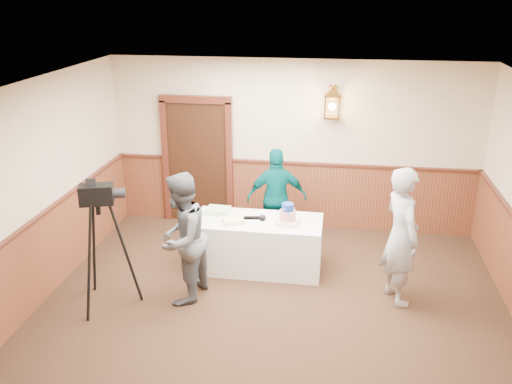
{
  "coord_description": "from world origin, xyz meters",
  "views": [
    {
      "loc": [
        0.68,
        -5.02,
        3.83
      ],
      "look_at": [
        -0.34,
        1.7,
        1.25
      ],
      "focal_mm": 38.0,
      "sensor_mm": 36.0,
      "label": 1
    }
  ],
  "objects_px": {
    "tv_camera_rig": "(103,252)",
    "assistant_p": "(277,198)",
    "tiered_cake": "(288,216)",
    "interviewer": "(181,239)",
    "baker": "(401,236)",
    "sheet_cake_yellow": "(234,220)",
    "sheet_cake_green": "(218,211)",
    "display_table": "(258,244)"
  },
  "relations": [
    {
      "from": "tv_camera_rig",
      "to": "assistant_p",
      "type": "bearing_deg",
      "value": 28.54
    },
    {
      "from": "tiered_cake",
      "to": "interviewer",
      "type": "bearing_deg",
      "value": -144.04
    },
    {
      "from": "interviewer",
      "to": "baker",
      "type": "bearing_deg",
      "value": 108.18
    },
    {
      "from": "interviewer",
      "to": "tiered_cake",
      "type": "bearing_deg",
      "value": 136.07
    },
    {
      "from": "tiered_cake",
      "to": "tv_camera_rig",
      "type": "distance_m",
      "value": 2.5
    },
    {
      "from": "sheet_cake_yellow",
      "to": "sheet_cake_green",
      "type": "height_order",
      "value": "sheet_cake_green"
    },
    {
      "from": "sheet_cake_yellow",
      "to": "interviewer",
      "type": "bearing_deg",
      "value": -121.36
    },
    {
      "from": "display_table",
      "to": "tiered_cake",
      "type": "distance_m",
      "value": 0.65
    },
    {
      "from": "baker",
      "to": "tv_camera_rig",
      "type": "xyz_separation_m",
      "value": [
        -3.67,
        -0.66,
        -0.18
      ]
    },
    {
      "from": "sheet_cake_green",
      "to": "baker",
      "type": "bearing_deg",
      "value": -16.44
    },
    {
      "from": "display_table",
      "to": "sheet_cake_yellow",
      "type": "height_order",
      "value": "sheet_cake_yellow"
    },
    {
      "from": "display_table",
      "to": "tv_camera_rig",
      "type": "xyz_separation_m",
      "value": [
        -1.77,
        -1.24,
        0.36
      ]
    },
    {
      "from": "tiered_cake",
      "to": "baker",
      "type": "relative_size",
      "value": 0.2
    },
    {
      "from": "sheet_cake_green",
      "to": "interviewer",
      "type": "distance_m",
      "value": 1.15
    },
    {
      "from": "sheet_cake_yellow",
      "to": "tv_camera_rig",
      "type": "relative_size",
      "value": 0.18
    },
    {
      "from": "display_table",
      "to": "baker",
      "type": "relative_size",
      "value": 0.99
    },
    {
      "from": "tiered_cake",
      "to": "sheet_cake_yellow",
      "type": "relative_size",
      "value": 1.22
    },
    {
      "from": "tiered_cake",
      "to": "baker",
      "type": "bearing_deg",
      "value": -19.55
    },
    {
      "from": "interviewer",
      "to": "sheet_cake_yellow",
      "type": "bearing_deg",
      "value": 158.75
    },
    {
      "from": "display_table",
      "to": "tiered_cake",
      "type": "bearing_deg",
      "value": -7.13
    },
    {
      "from": "interviewer",
      "to": "tv_camera_rig",
      "type": "xyz_separation_m",
      "value": [
        -0.94,
        -0.27,
        -0.13
      ]
    },
    {
      "from": "sheet_cake_green",
      "to": "sheet_cake_yellow",
      "type": "bearing_deg",
      "value": -45.89
    },
    {
      "from": "tiered_cake",
      "to": "assistant_p",
      "type": "xyz_separation_m",
      "value": [
        -0.25,
        0.85,
        -0.08
      ]
    },
    {
      "from": "interviewer",
      "to": "assistant_p",
      "type": "relative_size",
      "value": 1.09
    },
    {
      "from": "assistant_p",
      "to": "baker",
      "type": "bearing_deg",
      "value": 129.69
    },
    {
      "from": "tiered_cake",
      "to": "sheet_cake_yellow",
      "type": "height_order",
      "value": "tiered_cake"
    },
    {
      "from": "tiered_cake",
      "to": "tv_camera_rig",
      "type": "xyz_separation_m",
      "value": [
        -2.2,
        -1.18,
        -0.14
      ]
    },
    {
      "from": "assistant_p",
      "to": "interviewer",
      "type": "bearing_deg",
      "value": 48.53
    },
    {
      "from": "interviewer",
      "to": "tv_camera_rig",
      "type": "distance_m",
      "value": 0.99
    },
    {
      "from": "sheet_cake_green",
      "to": "baker",
      "type": "distance_m",
      "value": 2.62
    },
    {
      "from": "sheet_cake_yellow",
      "to": "interviewer",
      "type": "height_order",
      "value": "interviewer"
    },
    {
      "from": "display_table",
      "to": "tv_camera_rig",
      "type": "relative_size",
      "value": 1.11
    },
    {
      "from": "display_table",
      "to": "sheet_cake_yellow",
      "type": "distance_m",
      "value": 0.54
    },
    {
      "from": "baker",
      "to": "assistant_p",
      "type": "height_order",
      "value": "baker"
    },
    {
      "from": "sheet_cake_green",
      "to": "baker",
      "type": "height_order",
      "value": "baker"
    },
    {
      "from": "sheet_cake_yellow",
      "to": "interviewer",
      "type": "relative_size",
      "value": 0.17
    },
    {
      "from": "display_table",
      "to": "tv_camera_rig",
      "type": "bearing_deg",
      "value": -145.14
    },
    {
      "from": "sheet_cake_yellow",
      "to": "tv_camera_rig",
      "type": "bearing_deg",
      "value": -142.62
    },
    {
      "from": "baker",
      "to": "interviewer",
      "type": "bearing_deg",
      "value": 74.83
    },
    {
      "from": "display_table",
      "to": "assistant_p",
      "type": "bearing_deg",
      "value": 77.83
    },
    {
      "from": "tiered_cake",
      "to": "sheet_cake_yellow",
      "type": "bearing_deg",
      "value": -174.06
    },
    {
      "from": "assistant_p",
      "to": "tv_camera_rig",
      "type": "distance_m",
      "value": 2.82
    }
  ]
}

